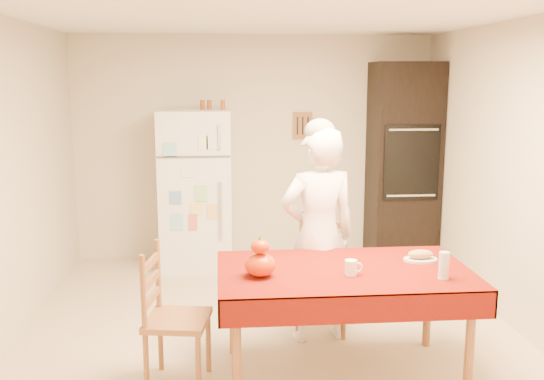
{
  "coord_description": "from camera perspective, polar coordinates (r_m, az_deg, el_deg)",
  "views": [
    {
      "loc": [
        -0.4,
        -4.55,
        2.04
      ],
      "look_at": [
        0.02,
        0.2,
        1.15
      ],
      "focal_mm": 40.0,
      "sensor_mm": 36.0,
      "label": 1
    }
  ],
  "objects": [
    {
      "name": "spice_jar_right",
      "position": [
        6.49,
        -4.65,
        8.0
      ],
      "size": [
        0.05,
        0.05,
        0.1
      ],
      "primitive_type": "cylinder",
      "color": "#984D1B",
      "rests_on": "refrigerator"
    },
    {
      "name": "pumpkin_upper",
      "position": [
        3.92,
        -1.13,
        -5.34
      ],
      "size": [
        0.12,
        0.12,
        0.09
      ],
      "primitive_type": "ellipsoid",
      "color": "#D95A05",
      "rests_on": "pumpkin_lower"
    },
    {
      "name": "spice_jar_mid",
      "position": [
        6.49,
        -5.92,
        7.98
      ],
      "size": [
        0.05,
        0.05,
        0.1
      ],
      "primitive_type": "cylinder",
      "color": "brown",
      "rests_on": "refrigerator"
    },
    {
      "name": "room_shell",
      "position": [
        4.59,
        -0.07,
        5.39
      ],
      "size": [
        4.02,
        4.52,
        2.51
      ],
      "color": "beige",
      "rests_on": "ground"
    },
    {
      "name": "wine_glass",
      "position": [
        4.06,
        15.87,
        -6.83
      ],
      "size": [
        0.07,
        0.07,
        0.18
      ],
      "primitive_type": "cylinder",
      "color": "silver",
      "rests_on": "dining_table"
    },
    {
      "name": "floor",
      "position": [
        5.0,
        -0.07,
        -13.46
      ],
      "size": [
        4.5,
        4.5,
        0.0
      ],
      "primitive_type": "plane",
      "color": "#CBB292",
      "rests_on": "ground"
    },
    {
      "name": "dining_table",
      "position": [
        4.17,
        6.75,
        -8.3
      ],
      "size": [
        1.7,
        1.0,
        0.76
      ],
      "color": "brown",
      "rests_on": "floor"
    },
    {
      "name": "spice_jar_left",
      "position": [
        6.49,
        -6.57,
        7.97
      ],
      "size": [
        0.05,
        0.05,
        0.1
      ],
      "primitive_type": "cylinder",
      "color": "brown",
      "rests_on": "refrigerator"
    },
    {
      "name": "refrigerator",
      "position": [
        6.54,
        -7.19,
        0.04
      ],
      "size": [
        0.75,
        0.74,
        1.7
      ],
      "color": "white",
      "rests_on": "floor"
    },
    {
      "name": "seated_woman",
      "position": [
        4.68,
        4.39,
        -4.29
      ],
      "size": [
        0.67,
        0.5,
        1.68
      ],
      "primitive_type": "imported",
      "rotation": [
        0.0,
        0.0,
        3.32
      ],
      "color": "white",
      "rests_on": "floor"
    },
    {
      "name": "pumpkin_lower",
      "position": [
        3.96,
        -1.12,
        -7.05
      ],
      "size": [
        0.21,
        0.21,
        0.15
      ],
      "primitive_type": "ellipsoid",
      "color": "#DF3E05",
      "rests_on": "dining_table"
    },
    {
      "name": "chair_far",
      "position": [
        4.99,
        4.77,
        -7.3
      ],
      "size": [
        0.49,
        0.48,
        0.95
      ],
      "rotation": [
        0.0,
        0.0,
        -0.21
      ],
      "color": "brown",
      "rests_on": "floor"
    },
    {
      "name": "chair_left",
      "position": [
        4.15,
        -9.78,
        -11.22
      ],
      "size": [
        0.46,
        0.48,
        0.95
      ],
      "rotation": [
        0.0,
        0.0,
        1.41
      ],
      "color": "brown",
      "rests_on": "floor"
    },
    {
      "name": "oven_cabinet",
      "position": [
        6.85,
        12.21,
        2.48
      ],
      "size": [
        0.7,
        0.62,
        2.2
      ],
      "color": "black",
      "rests_on": "floor"
    },
    {
      "name": "coffee_mug",
      "position": [
        4.02,
        7.44,
        -7.26
      ],
      "size": [
        0.08,
        0.08,
        0.1
      ],
      "primitive_type": "cylinder",
      "color": "white",
      "rests_on": "dining_table"
    },
    {
      "name": "bread_loaf",
      "position": [
        4.41,
        13.81,
        -5.88
      ],
      "size": [
        0.18,
        0.1,
        0.06
      ],
      "primitive_type": "ellipsoid",
      "color": "#A37C50",
      "rests_on": "bread_plate"
    },
    {
      "name": "bread_plate",
      "position": [
        4.42,
        13.79,
        -6.39
      ],
      "size": [
        0.24,
        0.24,
        0.02
      ],
      "primitive_type": "cylinder",
      "color": "silver",
      "rests_on": "dining_table"
    }
  ]
}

